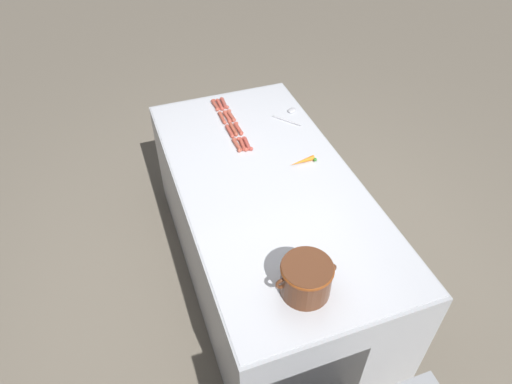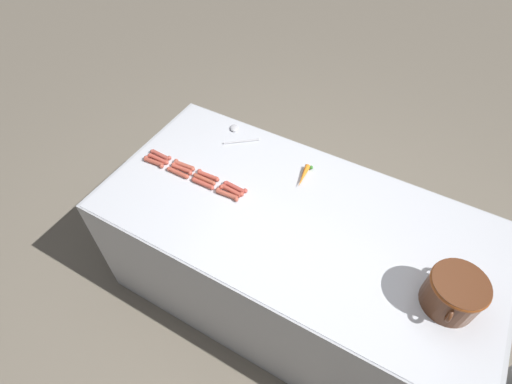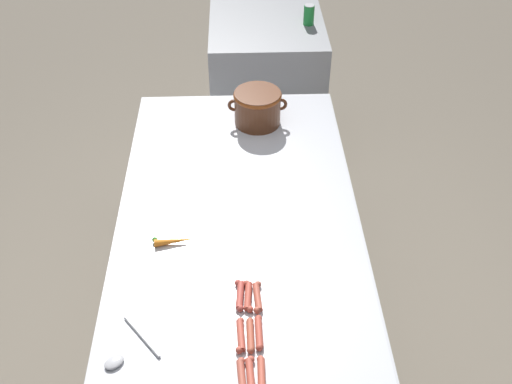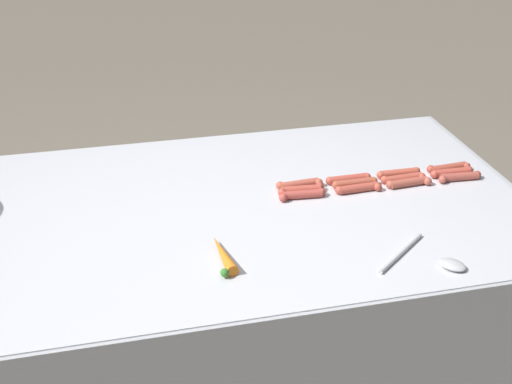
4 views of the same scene
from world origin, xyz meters
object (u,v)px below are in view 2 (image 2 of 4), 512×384
object	(u,v)px
hot_dog_3	(235,187)
bean_pot	(455,292)
hot_dog_11	(227,194)
hot_dog_4	(158,159)
hot_dog_7	(231,191)
serving_spoon	(237,132)
hot_dog_5	(182,169)
hot_dog_9	(178,173)
hot_dog_6	(204,179)
hot_dog_0	(161,155)
carrot	(304,176)
hot_dog_10	(203,184)
hot_dog_2	(208,175)
hot_dog_8	(154,162)
hot_dog_1	(184,165)

from	to	relation	value
hot_dog_3	bean_pot	xyz separation A→B (m)	(0.11, 1.16, 0.09)
hot_dog_11	hot_dog_4	bearing A→B (deg)	-93.65
hot_dog_7	serving_spoon	world-z (taller)	hot_dog_7
hot_dog_5	hot_dog_9	size ratio (longest dim) A/B	1.00
hot_dog_7	serving_spoon	size ratio (longest dim) A/B	0.64
hot_dog_6	hot_dog_9	xyz separation A→B (m)	(0.03, -0.16, 0.00)
hot_dog_0	hot_dog_4	xyz separation A→B (m)	(0.04, 0.01, 0.00)
hot_dog_0	hot_dog_11	xyz separation A→B (m)	(0.07, 0.51, 0.00)
hot_dog_0	hot_dog_9	world-z (taller)	same
hot_dog_0	hot_dog_5	size ratio (longest dim) A/B	1.00
hot_dog_4	hot_dog_11	bearing A→B (deg)	86.35
hot_dog_6	carrot	world-z (taller)	carrot
bean_pot	carrot	xyz separation A→B (m)	(-0.37, -0.87, -0.08)
hot_dog_10	hot_dog_3	bearing A→B (deg)	111.33
hot_dog_7	hot_dog_2	bearing A→B (deg)	-100.80
hot_dog_8	serving_spoon	world-z (taller)	hot_dog_8
hot_dog_9	hot_dog_11	xyz separation A→B (m)	(-0.00, 0.33, 0.00)
serving_spoon	hot_dog_2	bearing A→B (deg)	8.22
hot_dog_9	bean_pot	world-z (taller)	bean_pot
hot_dog_5	bean_pot	xyz separation A→B (m)	(0.08, 1.50, 0.09)
hot_dog_9	hot_dog_10	world-z (taller)	same
hot_dog_6	serving_spoon	bearing A→B (deg)	-172.73
carrot	bean_pot	bearing A→B (deg)	66.65
bean_pot	hot_dog_1	bearing A→B (deg)	-94.22
hot_dog_10	hot_dog_11	world-z (taller)	same
hot_dog_6	carrot	xyz separation A→B (m)	(-0.30, 0.47, 0.00)
hot_dog_2	bean_pot	bearing A→B (deg)	85.22
hot_dog_0	hot_dog_4	world-z (taller)	same
hot_dog_6	carrot	distance (m)	0.56
hot_dog_1	hot_dog_2	size ratio (longest dim) A/B	1.00
hot_dog_11	hot_dog_2	bearing A→B (deg)	-111.98
hot_dog_4	bean_pot	distance (m)	1.67
hot_dog_1	hot_dog_10	world-z (taller)	same
hot_dog_9	hot_dog_11	bearing A→B (deg)	90.20
hot_dog_5	hot_dog_2	bearing A→B (deg)	101.28
hot_dog_2	hot_dog_4	xyz separation A→B (m)	(0.04, -0.33, 0.00)
hot_dog_7	hot_dog_10	size ratio (longest dim) A/B	1.00
hot_dog_5	carrot	size ratio (longest dim) A/B	0.82
bean_pot	carrot	bearing A→B (deg)	-113.35
hot_dog_0	hot_dog_2	bearing A→B (deg)	90.14
serving_spoon	hot_dog_3	bearing A→B (deg)	30.60
hot_dog_7	serving_spoon	distance (m)	0.49
hot_dog_2	hot_dog_10	distance (m)	0.07
hot_dog_4	serving_spoon	world-z (taller)	hot_dog_4
hot_dog_2	hot_dog_3	distance (m)	0.18
hot_dog_6	hot_dog_7	bearing A→B (deg)	91.17
hot_dog_4	hot_dog_11	size ratio (longest dim) A/B	1.00
hot_dog_5	hot_dog_8	distance (m)	0.18
hot_dog_5	hot_dog_10	xyz separation A→B (m)	(0.04, 0.17, 0.00)
hot_dog_7	serving_spoon	xyz separation A→B (m)	(-0.43, -0.23, -0.01)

